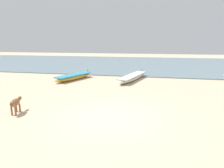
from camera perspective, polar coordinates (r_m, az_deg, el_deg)
The scene contains 5 objects.
ground at distance 7.60m, azimuth -0.86°, elevation -9.62°, with size 80.00×80.00×0.00m, color beige.
sea_water at distance 25.75m, azimuth 8.13°, elevation 6.18°, with size 60.00×20.00×0.08m, color slate.
fishing_boat_1 at distance 14.54m, azimuth 6.20°, elevation 2.03°, with size 2.07×4.73×0.59m.
fishing_boat_5 at distance 14.90m, azimuth -11.48°, elevation 2.13°, with size 2.12×3.75×0.61m.
calf_near_brown at distance 8.68m, azimuth -27.07°, elevation -5.07°, with size 0.43×0.93×0.61m.
Camera 1 is at (1.51, -6.86, 2.87)m, focal length 30.34 mm.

